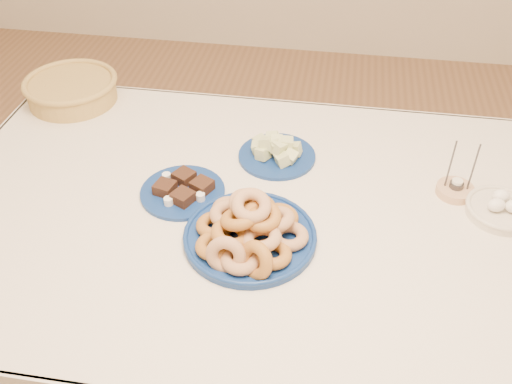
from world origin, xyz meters
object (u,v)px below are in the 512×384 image
dining_table (259,239)px  wicker_basket (72,89)px  brownie_plate (183,190)px  candle_holder (455,189)px  donut_platter (249,231)px  melon_plate (276,151)px  egg_bowl (501,209)px

dining_table → wicker_basket: 0.83m
brownie_plate → wicker_basket: wicker_basket is taller
wicker_basket → candle_holder: bearing=-13.9°
donut_platter → candle_holder: (0.51, 0.27, -0.02)m
melon_plate → egg_bowl: bearing=-13.9°
candle_holder → egg_bowl: (0.11, -0.07, 0.00)m
dining_table → wicker_basket: bearing=147.4°
brownie_plate → egg_bowl: bearing=3.6°
donut_platter → dining_table: bearing=87.9°
dining_table → donut_platter: size_ratio=4.49×
candle_holder → egg_bowl: size_ratio=0.75×
donut_platter → wicker_basket: bearing=140.7°
wicker_basket → melon_plate: bearing=-16.9°
dining_table → candle_holder: size_ratio=10.44×
melon_plate → wicker_basket: size_ratio=0.81×
dining_table → egg_bowl: (0.61, 0.08, 0.12)m
donut_platter → melon_plate: bearing=87.2°
egg_bowl → melon_plate: bearing=166.1°
donut_platter → egg_bowl: 0.64m
brownie_plate → wicker_basket: size_ratio=0.88×
dining_table → wicker_basket: (-0.69, 0.44, 0.15)m
melon_plate → candle_holder: size_ratio=1.61×
brownie_plate → candle_holder: (0.71, 0.12, 0.00)m
melon_plate → brownie_plate: 0.30m
melon_plate → brownie_plate: bearing=-138.3°
wicker_basket → egg_bowl: 1.35m
melon_plate → egg_bowl: 0.61m
wicker_basket → candle_holder: 1.23m
donut_platter → wicker_basket: (-0.69, 0.56, 0.01)m
donut_platter → egg_bowl: (0.61, 0.20, -0.02)m
brownie_plate → egg_bowl: egg_bowl is taller
donut_platter → brownie_plate: donut_platter is taller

